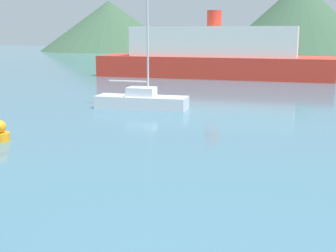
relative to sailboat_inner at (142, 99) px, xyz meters
name	(u,v)px	position (x,y,z in m)	size (l,w,h in m)	color
sailboat_inner	(142,99)	(0.00, 0.00, 0.00)	(5.89, 2.62, 11.02)	silver
ferry_distant	(214,55)	(-2.48, 21.01, 1.71)	(24.50, 9.11, 6.78)	red
buoy_marker	(0,132)	(-1.65, -10.29, -0.19)	(0.80, 0.80, 0.92)	orange
hill_west	(109,26)	(-47.41, 74.56, 5.38)	(33.19, 33.19, 11.91)	#38563D
hill_central	(299,17)	(-3.22, 79.42, 7.00)	(33.57, 33.57, 15.15)	#38563D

